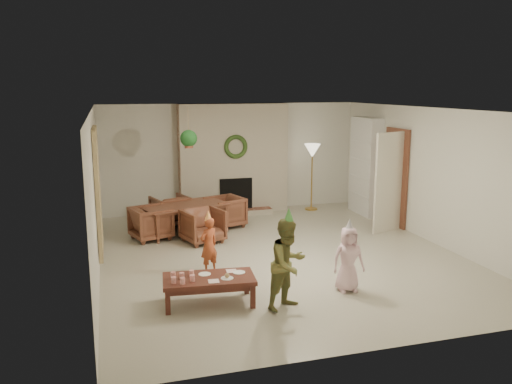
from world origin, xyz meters
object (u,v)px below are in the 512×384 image
object	(u,v)px
dining_table	(186,219)
dining_chair_far	(170,211)
child_pink	(348,259)
child_plaid	(288,264)
dining_chair_near	(203,226)
child_red	(209,245)
dining_chair_left	(151,223)
dining_chair_right	(225,212)
coffee_table_top	(209,279)

from	to	relation	value
dining_table	dining_chair_far	bearing A→B (deg)	90.00
child_pink	child_plaid	bearing A→B (deg)	-157.69
dining_chair_near	child_red	distance (m)	1.66
dining_chair_left	dining_chair_near	bearing A→B (deg)	-135.00
dining_chair_near	child_pink	distance (m)	3.31
dining_table	dining_chair_right	bearing A→B (deg)	0.00
dining_chair_right	child_plaid	world-z (taller)	child_plaid
dining_table	dining_chair_far	size ratio (longest dim) A/B	2.34
child_plaid	child_pink	bearing A→B (deg)	-10.57
dining_chair_far	dining_chair_left	bearing A→B (deg)	45.00
coffee_table_top	child_red	xyz separation A→B (m)	(0.23, 1.17, 0.10)
dining_chair_left	dining_chair_far	bearing A→B (deg)	-45.00
dining_chair_near	coffee_table_top	distance (m)	2.85
coffee_table_top	dining_chair_left	bearing A→B (deg)	104.03
dining_chair_near	child_pink	xyz separation A→B (m)	(1.56, -2.91, 0.15)
dining_chair_far	dining_chair_right	xyz separation A→B (m)	(1.08, -0.42, 0.00)
child_red	child_pink	world-z (taller)	child_pink
dining_chair_far	child_plaid	world-z (taller)	child_plaid
child_red	dining_chair_far	bearing A→B (deg)	-113.20
dining_table	dining_chair_right	distance (m)	0.91
dining_chair_right	child_plaid	xyz separation A→B (m)	(-0.10, -4.20, 0.29)
dining_chair_left	child_plaid	distance (m)	3.99
dining_chair_far	coffee_table_top	xyz separation A→B (m)	(0.01, -4.19, 0.03)
dining_chair_left	dining_chair_right	distance (m)	1.63
dining_table	dining_chair_near	bearing A→B (deg)	-90.00
coffee_table_top	child_plaid	world-z (taller)	child_plaid
dining_chair_near	coffee_table_top	xyz separation A→B (m)	(-0.43, -2.81, 0.03)
dining_table	dining_chair_left	xyz separation A→B (m)	(-0.69, -0.22, 0.03)
dining_chair_left	child_pink	world-z (taller)	child_pink
dining_chair_near	dining_chair_right	xyz separation A→B (m)	(0.64, 0.96, 0.00)
dining_chair_near	child_plaid	xyz separation A→B (m)	(0.54, -3.23, 0.29)
child_red	dining_chair_left	bearing A→B (deg)	-99.16
child_pink	dining_chair_right	bearing A→B (deg)	108.36
coffee_table_top	dining_chair_near	bearing A→B (deg)	87.03
dining_chair_near	child_plaid	world-z (taller)	child_plaid
dining_chair_near	child_red	world-z (taller)	child_red
coffee_table_top	child_plaid	distance (m)	1.09
dining_chair_far	dining_chair_left	world-z (taller)	same
dining_table	child_pink	size ratio (longest dim) A/B	1.75
coffee_table_top	child_plaid	size ratio (longest dim) A/B	1.00
dining_chair_near	coffee_table_top	world-z (taller)	dining_chair_near
child_pink	dining_chair_left	bearing A→B (deg)	131.17
dining_chair_far	child_red	world-z (taller)	child_red
coffee_table_top	child_plaid	xyz separation A→B (m)	(0.97, -0.42, 0.26)
dining_table	child_plaid	bearing A→B (deg)	-96.62
dining_chair_right	coffee_table_top	xyz separation A→B (m)	(-1.07, -3.78, 0.03)
coffee_table_top	child_plaid	bearing A→B (deg)	-17.60
dining_chair_near	child_plaid	size ratio (longest dim) A/B	0.58
dining_table	dining_chair_near	distance (m)	0.73
child_plaid	child_red	bearing A→B (deg)	87.30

